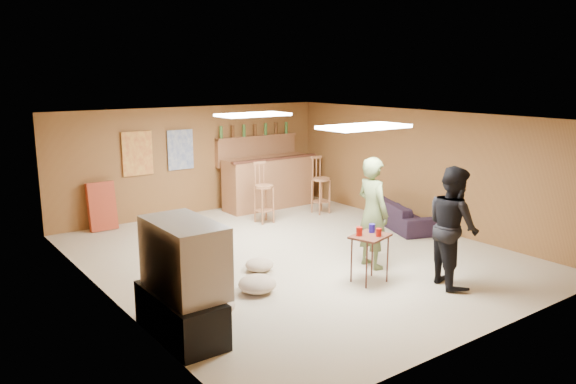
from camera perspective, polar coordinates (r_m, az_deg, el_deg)
ground at (r=9.07m, az=0.75°, el=-6.40°), size 7.00×7.00×0.00m
ceiling at (r=8.63m, az=0.79°, el=7.59°), size 6.00×7.00×0.02m
wall_back at (r=11.73m, az=-9.59°, el=3.18°), size 6.00×0.02×2.20m
wall_front at (r=6.43m, az=19.96°, el=-4.67°), size 6.00×0.02×2.20m
wall_left at (r=7.42m, az=-18.08°, el=-2.35°), size 0.02×7.00×2.20m
wall_right at (r=10.83m, az=13.57°, el=2.29°), size 0.02×7.00×2.20m
tv_stand at (r=6.46m, az=-10.85°, el=-12.09°), size 0.55×1.30×0.50m
dvd_box at (r=6.59m, az=-9.05°, el=-12.48°), size 0.35×0.50×0.08m
tv_body at (r=6.25m, az=-10.50°, el=-6.51°), size 0.60×1.10×0.80m
tv_screen at (r=6.39m, az=-7.99°, el=-6.03°), size 0.02×0.95×0.65m
bar_counter at (r=12.10m, az=-1.97°, el=0.97°), size 2.00×0.60×1.10m
bar_lip at (r=11.81m, az=-1.30°, el=3.41°), size 2.10×0.12×0.05m
bar_shelf at (r=12.33m, az=-3.18°, el=5.63°), size 2.00×0.18×0.05m
bar_backing at (r=12.38m, az=-3.22°, el=4.26°), size 2.00×0.14×0.60m
poster_left at (r=11.17m, az=-15.05°, el=3.81°), size 0.60×0.03×0.85m
poster_right at (r=11.53m, az=-10.88°, el=4.24°), size 0.55×0.03×0.80m
folding_chair_stack at (r=10.93m, az=-18.39°, el=-1.38°), size 0.50×0.26×0.91m
ceiling_panel_front at (r=7.50m, az=7.76°, el=6.58°), size 1.20×0.60×0.04m
ceiling_panel_back at (r=9.62m, az=-3.56°, el=7.84°), size 1.20×0.60×0.04m
person_olive at (r=8.41m, az=8.59°, el=-2.10°), size 0.45×0.64×1.67m
person_black at (r=7.94m, az=16.40°, el=-3.36°), size 0.89×0.99×1.66m
sofa at (r=10.85m, az=11.50°, el=-2.22°), size 1.20×1.79×0.49m
tray_table at (r=7.91m, az=8.28°, el=-6.73°), size 0.62×0.55×0.68m
cup_red_near at (r=7.75m, az=7.25°, el=-4.00°), size 0.09×0.09×0.12m
cup_red_far at (r=7.76m, az=9.20°, el=-4.08°), size 0.10×0.10×0.11m
cup_blue at (r=7.94m, az=8.53°, el=-3.66°), size 0.10×0.10×0.12m
bar_stool_left at (r=10.85m, az=-2.44°, el=-0.00°), size 0.45×0.45×1.22m
bar_stool_right at (r=11.60m, az=3.35°, el=0.86°), size 0.51×0.51×1.26m
cushion_near_tv at (r=7.57m, az=-3.14°, el=-9.32°), size 0.53×0.53×0.23m
cushion_mid at (r=8.35m, az=-2.93°, el=-7.39°), size 0.51×0.51×0.19m
cushion_far at (r=6.95m, az=-7.63°, el=-11.36°), size 0.68×0.68×0.24m
bottle_row at (r=12.26m, az=-3.38°, el=6.33°), size 1.76×0.08×0.26m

